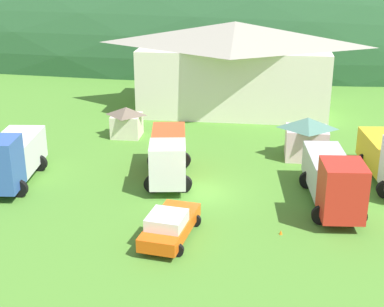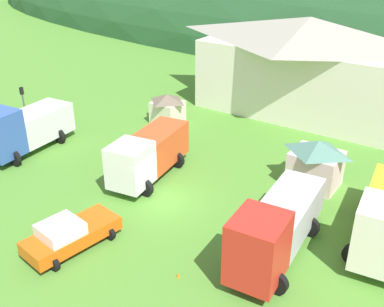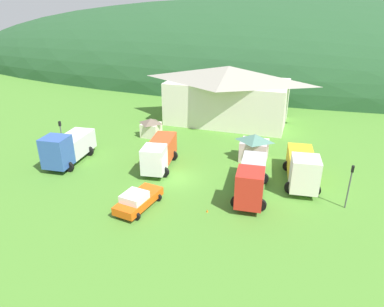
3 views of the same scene
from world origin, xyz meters
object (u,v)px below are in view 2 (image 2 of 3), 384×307
object	(u,v)px
depot_building	(306,63)
play_shed_cream	(167,108)
play_shed_pink	(316,162)
crane_truck_red	(275,228)
service_pickup_orange	(70,234)
traffic_cone_mid_row	(178,277)
traffic_light_west	(24,106)
traffic_cone_near_pickup	(284,215)
box_truck_blue	(22,128)
heavy_rig_white	(148,154)

from	to	relation	value
depot_building	play_shed_cream	xyz separation A→B (m)	(-8.02, -9.31, -2.92)
depot_building	play_shed_pink	distance (m)	14.08
crane_truck_red	service_pickup_orange	world-z (taller)	crane_truck_red
depot_building	traffic_cone_mid_row	xyz separation A→B (m)	(3.96, -24.28, -4.17)
play_shed_pink	traffic_light_west	size ratio (longest dim) A/B	0.81
play_shed_cream	traffic_light_west	distance (m)	11.19
crane_truck_red	traffic_cone_near_pickup	xyz separation A→B (m)	(-1.06, 3.80, -1.77)
box_truck_blue	heavy_rig_white	bearing A→B (deg)	96.18
traffic_cone_near_pickup	play_shed_cream	bearing A→B (deg)	151.98
box_truck_blue	traffic_cone_mid_row	xyz separation A→B (m)	(17.06, -4.58, -1.87)
crane_truck_red	traffic_cone_mid_row	distance (m)	5.13
play_shed_cream	traffic_cone_mid_row	bearing A→B (deg)	-51.35
play_shed_pink	traffic_cone_mid_row	size ratio (longest dim) A/B	6.62
play_shed_pink	heavy_rig_white	world-z (taller)	heavy_rig_white
play_shed_cream	traffic_light_west	world-z (taller)	traffic_light_west
traffic_cone_near_pickup	crane_truck_red	bearing A→B (deg)	-74.36
play_shed_cream	traffic_cone_mid_row	distance (m)	19.22
traffic_light_west	traffic_cone_mid_row	xyz separation A→B (m)	(19.28, -6.57, -2.43)
play_shed_cream	box_truck_blue	world-z (taller)	box_truck_blue
crane_truck_red	traffic_light_west	xyz separation A→B (m)	(-22.27, 2.80, 0.66)
service_pickup_orange	traffic_cone_near_pickup	bearing A→B (deg)	147.50
play_shed_pink	traffic_cone_near_pickup	bearing A→B (deg)	-90.83
heavy_rig_white	traffic_cone_mid_row	distance (m)	9.90
heavy_rig_white	traffic_cone_near_pickup	size ratio (longest dim) A/B	12.91
traffic_light_west	traffic_cone_near_pickup	xyz separation A→B (m)	(21.20, 1.00, -2.43)
heavy_rig_white	traffic_light_west	bearing A→B (deg)	-98.41
depot_building	heavy_rig_white	bearing A→B (deg)	-100.29
play_shed_cream	traffic_light_west	bearing A→B (deg)	-130.98
play_shed_pink	box_truck_blue	bearing A→B (deg)	-159.25
box_truck_blue	traffic_cone_mid_row	distance (m)	17.76
depot_building	traffic_cone_mid_row	world-z (taller)	depot_building
depot_building	play_shed_pink	size ratio (longest dim) A/B	5.67
heavy_rig_white	traffic_light_west	world-z (taller)	traffic_light_west
service_pickup_orange	traffic_cone_near_pickup	xyz separation A→B (m)	(7.70, 8.87, -0.83)
heavy_rig_white	service_pickup_orange	world-z (taller)	heavy_rig_white
play_shed_pink	traffic_cone_mid_row	xyz separation A→B (m)	(-1.99, -11.79, -1.57)
heavy_rig_white	traffic_cone_near_pickup	world-z (taller)	heavy_rig_white
crane_truck_red	traffic_cone_near_pickup	bearing A→B (deg)	-169.14
service_pickup_orange	traffic_cone_mid_row	size ratio (longest dim) A/B	10.56
depot_building	play_shed_cream	world-z (taller)	depot_building
play_shed_cream	box_truck_blue	bearing A→B (deg)	-116.03
play_shed_pink	crane_truck_red	world-z (taller)	crane_truck_red
heavy_rig_white	traffic_cone_near_pickup	distance (m)	9.31
depot_building	traffic_light_west	size ratio (longest dim) A/B	4.58
service_pickup_orange	traffic_cone_mid_row	xyz separation A→B (m)	(5.77, 1.30, -0.83)
play_shed_cream	box_truck_blue	distance (m)	11.59
traffic_light_west	service_pickup_orange	bearing A→B (deg)	-30.23
traffic_cone_near_pickup	play_shed_pink	bearing A→B (deg)	89.17
play_shed_pink	box_truck_blue	world-z (taller)	box_truck_blue
depot_building	traffic_cone_near_pickup	xyz separation A→B (m)	(5.89, -16.70, -4.17)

